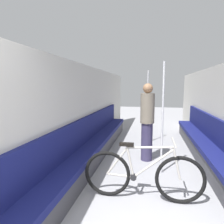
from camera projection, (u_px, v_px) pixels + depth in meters
wall_left at (84, 113)px, 4.45m from camera, size 0.10×9.91×2.08m
bench_seat_row_left at (94, 145)px, 4.50m from camera, size 0.43×5.93×0.96m
bench_seat_row_right at (210, 151)px, 4.03m from camera, size 0.43×5.93×0.96m
bicycle at (142, 175)px, 2.84m from camera, size 1.71×0.46×0.88m
grab_pole_near at (162, 120)px, 3.65m from camera, size 0.08×0.08×2.06m
grab_pole_far at (147, 108)px, 5.63m from camera, size 0.08×0.08×2.06m
passenger_standing at (147, 121)px, 4.31m from camera, size 0.30×0.30×1.68m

